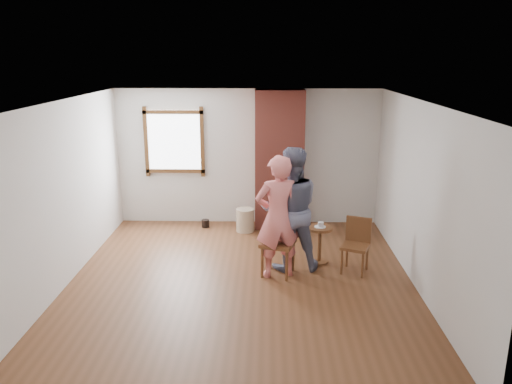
# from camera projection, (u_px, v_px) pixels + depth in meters

# --- Properties ---
(ground) EXTENTS (5.50, 5.50, 0.00)m
(ground) POSITION_uv_depth(u_px,v_px,m) (241.00, 282.00, 7.26)
(ground) COLOR brown
(ground) RESTS_ON ground
(room_shell) EXTENTS (5.04, 5.52, 2.62)m
(room_shell) POSITION_uv_depth(u_px,v_px,m) (238.00, 152.00, 7.37)
(room_shell) COLOR silver
(room_shell) RESTS_ON ground
(brick_chimney) EXTENTS (0.90, 0.50, 2.60)m
(brick_chimney) POSITION_uv_depth(u_px,v_px,m) (279.00, 160.00, 9.31)
(brick_chimney) COLOR #AB4A3C
(brick_chimney) RESTS_ON ground
(stoneware_crock) EXTENTS (0.44, 0.44, 0.43)m
(stoneware_crock) POSITION_uv_depth(u_px,v_px,m) (245.00, 220.00, 9.33)
(stoneware_crock) COLOR tan
(stoneware_crock) RESTS_ON ground
(dark_pot) EXTENTS (0.15, 0.15, 0.15)m
(dark_pot) POSITION_uv_depth(u_px,v_px,m) (205.00, 223.00, 9.57)
(dark_pot) COLOR black
(dark_pot) RESTS_ON ground
(dining_chair_left) EXTENTS (0.58, 0.58, 1.00)m
(dining_chair_left) POSITION_uv_depth(u_px,v_px,m) (280.00, 237.00, 7.47)
(dining_chair_left) COLOR brown
(dining_chair_left) RESTS_ON ground
(dining_chair_right) EXTENTS (0.51, 0.51, 0.83)m
(dining_chair_right) POSITION_uv_depth(u_px,v_px,m) (356.00, 242.00, 7.56)
(dining_chair_right) COLOR brown
(dining_chair_right) RESTS_ON ground
(side_table) EXTENTS (0.40, 0.40, 0.60)m
(side_table) POSITION_uv_depth(u_px,v_px,m) (320.00, 239.00, 7.86)
(side_table) COLOR brown
(side_table) RESTS_ON ground
(cake_plate) EXTENTS (0.18, 0.18, 0.01)m
(cake_plate) POSITION_uv_depth(u_px,v_px,m) (320.00, 227.00, 7.80)
(cake_plate) COLOR white
(cake_plate) RESTS_ON side_table
(cake_slice) EXTENTS (0.08, 0.07, 0.06)m
(cake_slice) POSITION_uv_depth(u_px,v_px,m) (321.00, 225.00, 7.79)
(cake_slice) COLOR white
(cake_slice) RESTS_ON cake_plate
(man) EXTENTS (1.01, 0.83, 1.91)m
(man) POSITION_uv_depth(u_px,v_px,m) (290.00, 209.00, 7.52)
(man) COLOR #151739
(man) RESTS_ON ground
(person_pink) EXTENTS (0.77, 0.61, 1.84)m
(person_pink) POSITION_uv_depth(u_px,v_px,m) (278.00, 217.00, 7.26)
(person_pink) COLOR #EE7977
(person_pink) RESTS_ON ground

